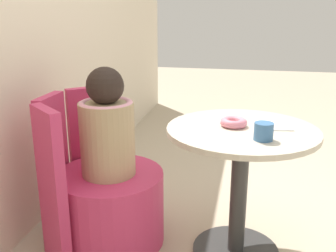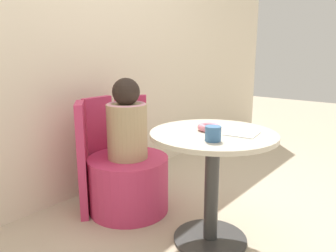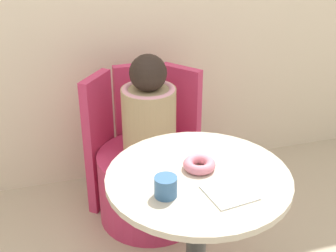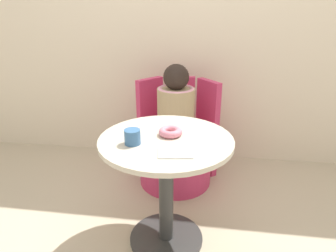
{
  "view_description": "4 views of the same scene",
  "coord_description": "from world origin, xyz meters",
  "px_view_note": "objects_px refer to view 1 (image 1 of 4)",
  "views": [
    {
      "loc": [
        -1.68,
        -0.02,
        1.17
      ],
      "look_at": [
        -0.01,
        0.33,
        0.65
      ],
      "focal_mm": 42.0,
      "sensor_mm": 36.0,
      "label": 1
    },
    {
      "loc": [
        -1.44,
        -0.88,
        1.08
      ],
      "look_at": [
        -0.01,
        0.27,
        0.65
      ],
      "focal_mm": 35.0,
      "sensor_mm": 36.0,
      "label": 2
    },
    {
      "loc": [
        -0.47,
        -1.35,
        1.59
      ],
      "look_at": [
        0.03,
        0.35,
        0.68
      ],
      "focal_mm": 50.0,
      "sensor_mm": 36.0,
      "label": 3
    },
    {
      "loc": [
        0.25,
        -1.37,
        1.27
      ],
      "look_at": [
        0.02,
        0.28,
        0.6
      ],
      "focal_mm": 32.0,
      "sensor_mm": 36.0,
      "label": 4
    }
  ],
  "objects_px": {
    "tub_chair": "(111,207)",
    "child_figure": "(107,128)",
    "round_table": "(241,166)",
    "donut": "(234,122)",
    "cup": "(264,131)"
  },
  "relations": [
    {
      "from": "round_table",
      "to": "child_figure",
      "type": "height_order",
      "value": "child_figure"
    },
    {
      "from": "cup",
      "to": "round_table",
      "type": "bearing_deg",
      "value": 29.61
    },
    {
      "from": "tub_chair",
      "to": "child_figure",
      "type": "height_order",
      "value": "child_figure"
    },
    {
      "from": "tub_chair",
      "to": "cup",
      "type": "bearing_deg",
      "value": -99.93
    },
    {
      "from": "donut",
      "to": "cup",
      "type": "distance_m",
      "value": 0.21
    },
    {
      "from": "tub_chair",
      "to": "cup",
      "type": "distance_m",
      "value": 0.89
    },
    {
      "from": "round_table",
      "to": "donut",
      "type": "relative_size",
      "value": 5.62
    },
    {
      "from": "donut",
      "to": "cup",
      "type": "bearing_deg",
      "value": -142.54
    },
    {
      "from": "tub_chair",
      "to": "cup",
      "type": "xyz_separation_m",
      "value": [
        -0.13,
        -0.73,
        0.49
      ]
    },
    {
      "from": "round_table",
      "to": "cup",
      "type": "xyz_separation_m",
      "value": [
        -0.15,
        -0.09,
        0.22
      ]
    },
    {
      "from": "round_table",
      "to": "donut",
      "type": "xyz_separation_m",
      "value": [
        0.02,
        0.04,
        0.2
      ]
    },
    {
      "from": "tub_chair",
      "to": "child_figure",
      "type": "relative_size",
      "value": 1.02
    },
    {
      "from": "round_table",
      "to": "tub_chair",
      "type": "height_order",
      "value": "round_table"
    },
    {
      "from": "round_table",
      "to": "cup",
      "type": "distance_m",
      "value": 0.28
    },
    {
      "from": "tub_chair",
      "to": "donut",
      "type": "xyz_separation_m",
      "value": [
        0.04,
        -0.6,
        0.48
      ]
    }
  ]
}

